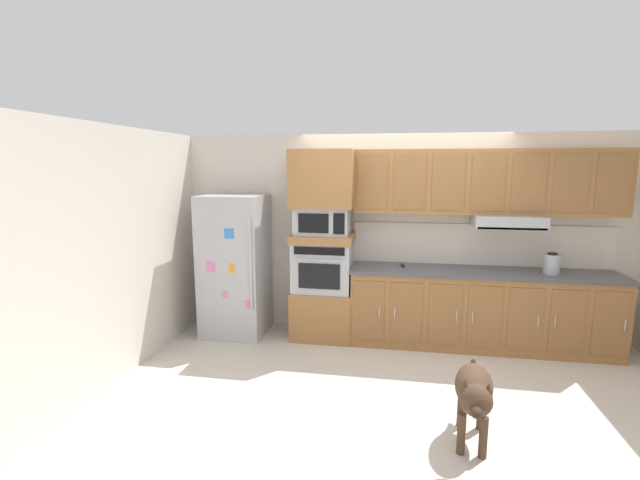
# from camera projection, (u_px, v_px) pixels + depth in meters

# --- Properties ---
(ground_plane) EXTENTS (9.60, 9.60, 0.00)m
(ground_plane) POSITION_uv_depth(u_px,v_px,m) (398.00, 367.00, 4.65)
(ground_plane) COLOR beige
(back_kitchen_wall) EXTENTS (6.20, 0.12, 2.50)m
(back_kitchen_wall) POSITION_uv_depth(u_px,v_px,m) (401.00, 235.00, 5.52)
(back_kitchen_wall) COLOR beige
(back_kitchen_wall) RESTS_ON ground
(side_panel_left) EXTENTS (0.12, 7.10, 2.50)m
(side_panel_left) POSITION_uv_depth(u_px,v_px,m) (148.00, 244.00, 4.91)
(side_panel_left) COLOR beige
(side_panel_left) RESTS_ON ground
(refrigerator) EXTENTS (0.76, 0.73, 1.76)m
(refrigerator) POSITION_uv_depth(u_px,v_px,m) (235.00, 265.00, 5.51)
(refrigerator) COLOR #ADADB2
(refrigerator) RESTS_ON ground
(oven_base_cabinet) EXTENTS (0.74, 0.62, 0.60)m
(oven_base_cabinet) POSITION_uv_depth(u_px,v_px,m) (323.00, 313.00, 5.49)
(oven_base_cabinet) COLOR #996638
(oven_base_cabinet) RESTS_ON ground
(built_in_oven) EXTENTS (0.70, 0.62, 0.60)m
(built_in_oven) POSITION_uv_depth(u_px,v_px,m) (323.00, 266.00, 5.39)
(built_in_oven) COLOR #A8AAAF
(built_in_oven) RESTS_ON oven_base_cabinet
(appliance_mid_shelf) EXTENTS (0.74, 0.62, 0.10)m
(appliance_mid_shelf) POSITION_uv_depth(u_px,v_px,m) (323.00, 238.00, 5.33)
(appliance_mid_shelf) COLOR #996638
(appliance_mid_shelf) RESTS_ON built_in_oven
(microwave) EXTENTS (0.64, 0.54, 0.32)m
(microwave) POSITION_uv_depth(u_px,v_px,m) (323.00, 221.00, 5.29)
(microwave) COLOR #A8AAAF
(microwave) RESTS_ON appliance_mid_shelf
(appliance_upper_cabinet) EXTENTS (0.74, 0.62, 0.68)m
(appliance_upper_cabinet) POSITION_uv_depth(u_px,v_px,m) (323.00, 179.00, 5.21)
(appliance_upper_cabinet) COLOR #996638
(appliance_upper_cabinet) RESTS_ON microwave
(lower_cabinet_run) EXTENTS (2.98, 0.63, 0.88)m
(lower_cabinet_run) POSITION_uv_depth(u_px,v_px,m) (479.00, 310.00, 5.15)
(lower_cabinet_run) COLOR #996638
(lower_cabinet_run) RESTS_ON ground
(countertop_slab) EXTENTS (3.02, 0.64, 0.04)m
(countertop_slab) POSITION_uv_depth(u_px,v_px,m) (482.00, 272.00, 5.08)
(countertop_slab) COLOR #4C4C51
(countertop_slab) RESTS_ON lower_cabinet_run
(backsplash_panel) EXTENTS (3.02, 0.02, 0.50)m
(backsplash_panel) POSITION_uv_depth(u_px,v_px,m) (479.00, 245.00, 5.31)
(backsplash_panel) COLOR silver
(backsplash_panel) RESTS_ON countertop_slab
(upper_cabinet_with_hood) EXTENTS (2.98, 0.48, 0.88)m
(upper_cabinet_with_hood) POSITION_uv_depth(u_px,v_px,m) (486.00, 184.00, 5.03)
(upper_cabinet_with_hood) COLOR #996638
(upper_cabinet_with_hood) RESTS_ON backsplash_panel
(screwdriver) EXTENTS (0.15, 0.14, 0.03)m
(screwdriver) POSITION_uv_depth(u_px,v_px,m) (404.00, 265.00, 5.26)
(screwdriver) COLOR black
(screwdriver) RESTS_ON countertop_slab
(electric_kettle) EXTENTS (0.17, 0.17, 0.24)m
(electric_kettle) POSITION_uv_depth(u_px,v_px,m) (552.00, 264.00, 4.88)
(electric_kettle) COLOR #A8AAAF
(electric_kettle) RESTS_ON countertop_slab
(dog) EXTENTS (0.35, 0.95, 0.67)m
(dog) POSITION_uv_depth(u_px,v_px,m) (474.00, 391.00, 3.26)
(dog) COLOR #473323
(dog) RESTS_ON ground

